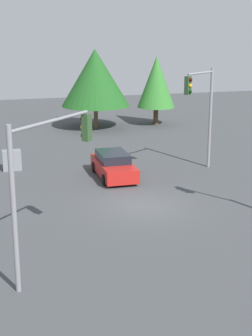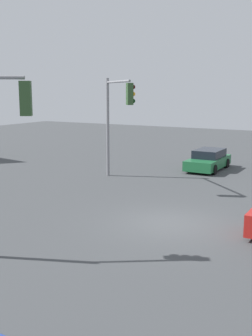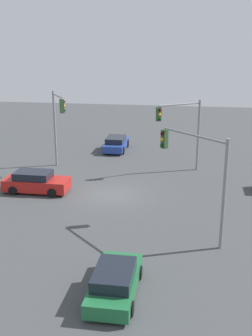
{
  "view_description": "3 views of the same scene",
  "coord_description": "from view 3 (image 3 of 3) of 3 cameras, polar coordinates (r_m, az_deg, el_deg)",
  "views": [
    {
      "loc": [
        -7.36,
        -23.13,
        8.8
      ],
      "look_at": [
        -1.06,
        -0.39,
        2.16
      ],
      "focal_mm": 55.0,
      "sensor_mm": 36.0,
      "label": 1
    },
    {
      "loc": [
        14.44,
        6.3,
        5.09
      ],
      "look_at": [
        -1.22,
        -2.61,
        1.74
      ],
      "focal_mm": 45.0,
      "sensor_mm": 36.0,
      "label": 2
    },
    {
      "loc": [
        -26.63,
        -5.18,
        10.37
      ],
      "look_at": [
        -0.98,
        -1.14,
        2.28
      ],
      "focal_mm": 45.0,
      "sensor_mm": 36.0,
      "label": 3
    }
  ],
  "objects": [
    {
      "name": "ground_plane",
      "position": [
        29.05,
        -1.93,
        -3.62
      ],
      "size": [
        80.0,
        80.0,
        0.0
      ],
      "primitive_type": "plane",
      "color": "#424447"
    },
    {
      "name": "sedan_blue",
      "position": [
        40.25,
        -1.35,
        3.34
      ],
      "size": [
        4.43,
        1.99,
        1.34
      ],
      "rotation": [
        0.0,
        0.0,
        -1.57
      ],
      "color": "#233D93",
      "rests_on": "ground_plane"
    },
    {
      "name": "traffic_signal_main",
      "position": [
        33.11,
        7.61,
        5.95
      ],
      "size": [
        2.33,
        3.36,
        5.71
      ],
      "rotation": [
        0.0,
        0.0,
        2.15
      ],
      "color": "gray",
      "rests_on": "ground_plane"
    },
    {
      "name": "traffic_signal_cross",
      "position": [
        22.2,
        9.55,
        0.45
      ],
      "size": [
        3.42,
        3.53,
        5.78
      ],
      "rotation": [
        0.0,
        0.0,
        0.8
      ],
      "color": "gray",
      "rests_on": "ground_plane"
    },
    {
      "name": "traffic_signal_aux",
      "position": [
        34.17,
        -9.23,
        6.7
      ],
      "size": [
        2.43,
        1.7,
        6.25
      ],
      "rotation": [
        0.0,
        0.0,
        3.71
      ],
      "color": "gray",
      "rests_on": "ground_plane"
    },
    {
      "name": "sedan_green",
      "position": [
        18.18,
        -1.53,
        -15.1
      ],
      "size": [
        4.3,
        1.93,
        1.31
      ],
      "rotation": [
        0.0,
        0.0,
        -1.57
      ],
      "color": "#1E6638",
      "rests_on": "ground_plane"
    },
    {
      "name": "sedan_red",
      "position": [
        30.02,
        -12.1,
        -1.87
      ],
      "size": [
        1.99,
        4.49,
        1.47
      ],
      "rotation": [
        0.0,
        0.0,
        3.14
      ],
      "color": "red",
      "rests_on": "ground_plane"
    }
  ]
}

